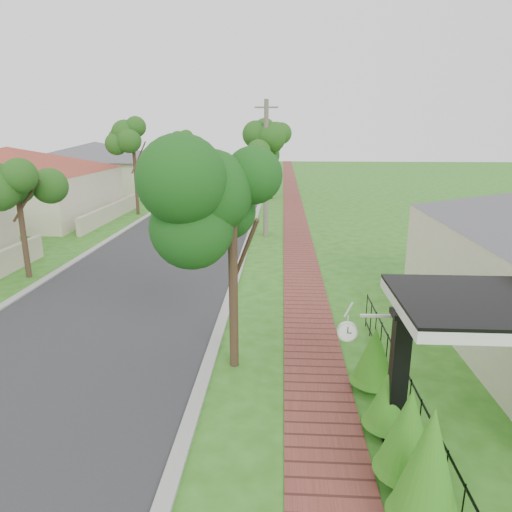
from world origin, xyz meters
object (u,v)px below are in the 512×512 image
(parked_car_white, at_px, (260,186))
(station_clock, at_px, (350,330))
(parked_car_red, at_px, (241,195))
(near_tree, at_px, (232,212))
(utility_pole, at_px, (266,169))
(porch_post, at_px, (398,382))

(parked_car_white, bearing_deg, station_clock, -87.53)
(parked_car_red, distance_m, near_tree, 26.23)
(parked_car_red, relative_size, utility_pole, 0.52)
(parked_car_white, xyz_separation_m, utility_pole, (1.13, -16.55, 2.83))
(parked_car_white, xyz_separation_m, station_clock, (3.30, -32.82, 1.17))
(porch_post, distance_m, station_clock, 1.26)
(parked_car_white, height_order, near_tree, near_tree)
(parked_car_red, height_order, utility_pole, utility_pole)
(utility_pole, distance_m, station_clock, 16.50)
(parked_car_red, relative_size, near_tree, 0.77)
(station_clock, bearing_deg, parked_car_white, 95.73)
(porch_post, height_order, near_tree, near_tree)
(near_tree, height_order, station_clock, near_tree)
(porch_post, relative_size, utility_pole, 0.35)
(porch_post, bearing_deg, parked_car_red, 100.80)
(parked_car_white, bearing_deg, near_tree, -91.61)
(porch_post, bearing_deg, station_clock, 154.90)
(parked_car_red, height_order, parked_car_white, parked_car_white)
(porch_post, distance_m, parked_car_red, 28.96)
(near_tree, height_order, utility_pole, utility_pole)
(parked_car_red, distance_m, utility_pole, 12.38)
(parked_car_white, distance_m, near_tree, 30.88)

